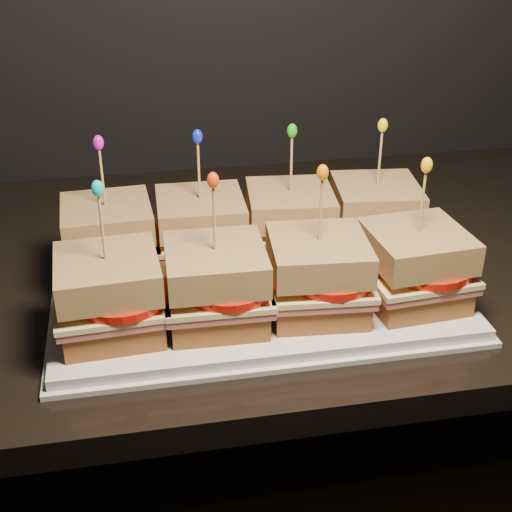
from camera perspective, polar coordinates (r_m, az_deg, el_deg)
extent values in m
cube|color=black|center=(0.93, -11.54, -1.53)|extent=(2.34, 0.64, 0.03)
cube|color=white|center=(0.83, 0.00, -2.79)|extent=(0.46, 0.28, 0.02)
cube|color=white|center=(0.83, 0.00, -3.15)|extent=(0.47, 0.29, 0.01)
cube|color=brown|center=(0.87, -11.51, -0.28)|extent=(0.10, 0.10, 0.03)
cube|color=#B05B50|center=(0.86, -11.62, 0.76)|extent=(0.11, 0.11, 0.01)
cube|color=#FFE59D|center=(0.85, -11.66, 1.18)|extent=(0.12, 0.11, 0.01)
cylinder|color=red|center=(0.85, -10.90, 1.52)|extent=(0.10, 0.10, 0.01)
cube|color=brown|center=(0.84, -11.85, 2.94)|extent=(0.11, 0.11, 0.03)
cylinder|color=tan|center=(0.82, -12.18, 5.91)|extent=(0.00, 0.00, 0.09)
ellipsoid|color=#CA14C2|center=(0.81, -12.50, 8.85)|extent=(0.01, 0.01, 0.02)
cube|color=brown|center=(0.87, -4.34, 0.35)|extent=(0.10, 0.10, 0.03)
cube|color=#B05B50|center=(0.86, -4.38, 1.40)|extent=(0.11, 0.11, 0.01)
cube|color=#FFE59D|center=(0.86, -4.39, 1.81)|extent=(0.11, 0.11, 0.01)
cylinder|color=red|center=(0.85, -3.56, 2.16)|extent=(0.10, 0.10, 0.01)
cube|color=brown|center=(0.85, -4.47, 3.58)|extent=(0.10, 0.10, 0.03)
cylinder|color=tan|center=(0.83, -4.59, 6.55)|extent=(0.00, 0.00, 0.09)
ellipsoid|color=#1322E0|center=(0.81, -4.71, 9.51)|extent=(0.01, 0.01, 0.02)
cube|color=brown|center=(0.89, 2.68, 0.97)|extent=(0.11, 0.11, 0.03)
cube|color=#B05B50|center=(0.88, 2.70, 2.00)|extent=(0.12, 0.12, 0.01)
cube|color=#FFE59D|center=(0.87, 2.72, 2.41)|extent=(0.12, 0.12, 0.01)
cylinder|color=red|center=(0.87, 3.59, 2.74)|extent=(0.10, 0.10, 0.01)
cube|color=brown|center=(0.86, 2.76, 4.15)|extent=(0.11, 0.11, 0.03)
cylinder|color=tan|center=(0.84, 2.83, 7.08)|extent=(0.00, 0.00, 0.09)
ellipsoid|color=green|center=(0.83, 2.91, 9.98)|extent=(0.01, 0.01, 0.02)
cube|color=brown|center=(0.91, 9.34, 1.54)|extent=(0.11, 0.11, 0.03)
cube|color=#B05B50|center=(0.91, 9.43, 2.54)|extent=(0.12, 0.12, 0.01)
cube|color=#FFE59D|center=(0.90, 9.47, 2.94)|extent=(0.12, 0.12, 0.01)
cylinder|color=red|center=(0.90, 10.35, 3.26)|extent=(0.10, 0.10, 0.01)
cube|color=brown|center=(0.89, 9.61, 4.63)|extent=(0.11, 0.11, 0.03)
cylinder|color=tan|center=(0.87, 9.86, 7.46)|extent=(0.00, 0.00, 0.09)
ellipsoid|color=yellow|center=(0.86, 10.11, 10.26)|extent=(0.01, 0.01, 0.02)
cube|color=brown|center=(0.75, -11.41, -4.98)|extent=(0.10, 0.10, 0.03)
cube|color=#B05B50|center=(0.74, -11.54, -3.84)|extent=(0.11, 0.11, 0.01)
cube|color=#FFE59D|center=(0.74, -11.59, -3.38)|extent=(0.12, 0.11, 0.01)
cylinder|color=red|center=(0.73, -10.71, -3.04)|extent=(0.10, 0.10, 0.01)
cube|color=brown|center=(0.73, -11.81, -1.42)|extent=(0.11, 0.11, 0.03)
cylinder|color=tan|center=(0.70, -12.19, 1.92)|extent=(0.00, 0.00, 0.09)
ellipsoid|color=#0DBCC6|center=(0.69, -12.57, 5.29)|extent=(0.01, 0.01, 0.02)
cube|color=brown|center=(0.76, -3.14, -4.23)|extent=(0.10, 0.10, 0.03)
cube|color=#B05B50|center=(0.75, -3.18, -3.09)|extent=(0.11, 0.11, 0.01)
cube|color=#FFE59D|center=(0.74, -3.19, -2.63)|extent=(0.11, 0.11, 0.01)
cylinder|color=red|center=(0.74, -2.22, -2.27)|extent=(0.10, 0.10, 0.01)
cube|color=brown|center=(0.73, -3.26, -0.66)|extent=(0.10, 0.10, 0.03)
cylinder|color=tan|center=(0.71, -3.36, 2.69)|extent=(0.00, 0.00, 0.09)
ellipsoid|color=red|center=(0.69, -3.46, 6.06)|extent=(0.01, 0.01, 0.02)
cube|color=brown|center=(0.78, 4.87, -3.42)|extent=(0.11, 0.11, 0.03)
cube|color=#B05B50|center=(0.77, 4.92, -2.29)|extent=(0.12, 0.11, 0.01)
cube|color=#FFE59D|center=(0.76, 4.95, -1.84)|extent=(0.12, 0.12, 0.01)
cylinder|color=red|center=(0.76, 5.96, -1.48)|extent=(0.10, 0.10, 0.01)
cube|color=brown|center=(0.75, 5.04, 0.10)|extent=(0.11, 0.11, 0.03)
cylinder|color=tan|center=(0.73, 5.19, 3.37)|extent=(0.00, 0.00, 0.09)
ellipsoid|color=orange|center=(0.71, 5.35, 6.67)|extent=(0.01, 0.01, 0.02)
cube|color=brown|center=(0.81, 12.35, -2.60)|extent=(0.11, 0.11, 0.03)
cube|color=#B05B50|center=(0.80, 12.48, -1.51)|extent=(0.12, 0.11, 0.01)
cube|color=#FFE59D|center=(0.80, 12.54, -1.07)|extent=(0.12, 0.12, 0.01)
cylinder|color=red|center=(0.79, 13.55, -0.72)|extent=(0.10, 0.10, 0.01)
cube|color=brown|center=(0.78, 12.76, 0.79)|extent=(0.11, 0.11, 0.03)
cylinder|color=tan|center=(0.76, 13.13, 3.94)|extent=(0.00, 0.00, 0.09)
ellipsoid|color=#F4B40F|center=(0.75, 13.50, 7.09)|extent=(0.01, 0.01, 0.02)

